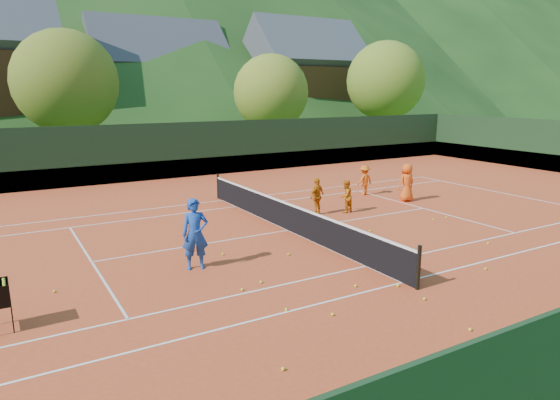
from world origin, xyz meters
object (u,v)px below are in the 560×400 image
coach (195,234)px  student_d (364,180)px  student_b (317,196)px  tennis_net (288,216)px  chalet_right (304,85)px  chalet_mid (158,87)px  student_c (407,183)px  student_a (346,196)px

coach → student_d: coach is taller
student_b → tennis_net: (-2.11, -1.38, -0.22)m
student_b → chalet_right: bearing=-143.5°
chalet_mid → student_d: bearing=-89.9°
student_d → student_c: bearing=104.6°
student_b → student_d: bearing=-175.3°
student_a → chalet_right: size_ratio=0.11×
tennis_net → chalet_mid: chalet_mid is taller
coach → student_c: 11.31m
tennis_net → student_d: bearing=28.7°
student_a → student_c: student_c is taller
student_b → student_c: size_ratio=0.88×
student_c → chalet_right: 31.85m
student_b → student_d: 4.38m
student_c → coach: bearing=17.1°
tennis_net → coach: bearing=-154.5°
student_a → student_b: bearing=-30.7°
coach → student_b: bearing=42.1°
chalet_right → student_d: bearing=-117.6°
coach → chalet_mid: bearing=88.2°
coach → student_b: 7.01m
student_c → chalet_right: size_ratio=0.14×
student_a → student_c: bearing=169.8°
coach → student_a: 7.91m
student_d → tennis_net: (-6.04, -3.31, -0.18)m
student_b → student_d: student_b is taller
student_d → chalet_right: 30.46m
student_a → student_b: student_b is taller
chalet_right → student_b: bearing=-122.0°
student_c → tennis_net: (-6.76, -1.37, -0.31)m
coach → chalet_right: (24.06, 31.94, 4.28)m
tennis_net → student_a: bearing=18.1°
student_c → tennis_net: bearing=11.5°
student_a → student_c: (3.50, 0.31, 0.17)m
coach → tennis_net: 4.52m
student_a → student_c: 3.52m
student_c → student_d: student_c is taller
chalet_mid → student_a: bearing=-94.8°
chalet_mid → coach: bearing=-105.6°
student_a → student_d: bearing=-156.4°
student_c → student_b: bearing=-0.0°
tennis_net → chalet_right: chalet_right is taller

